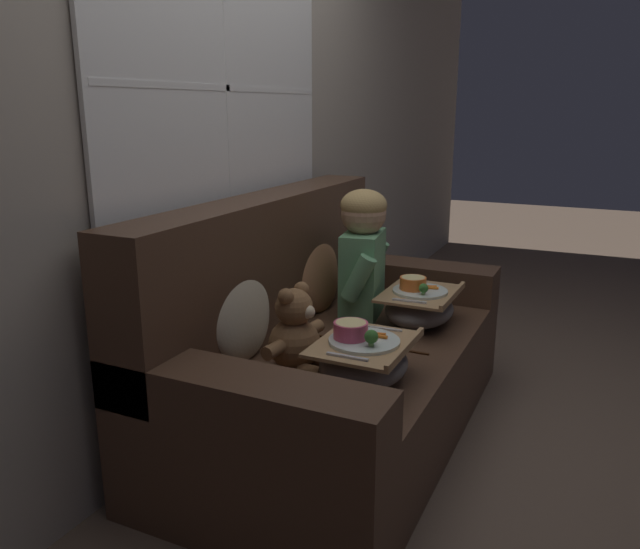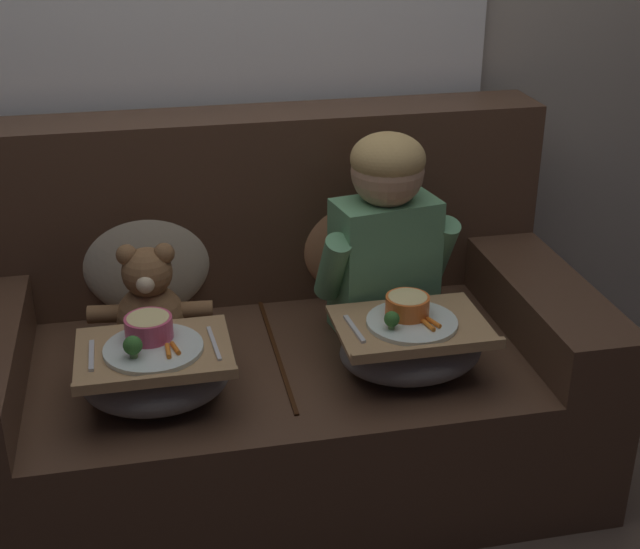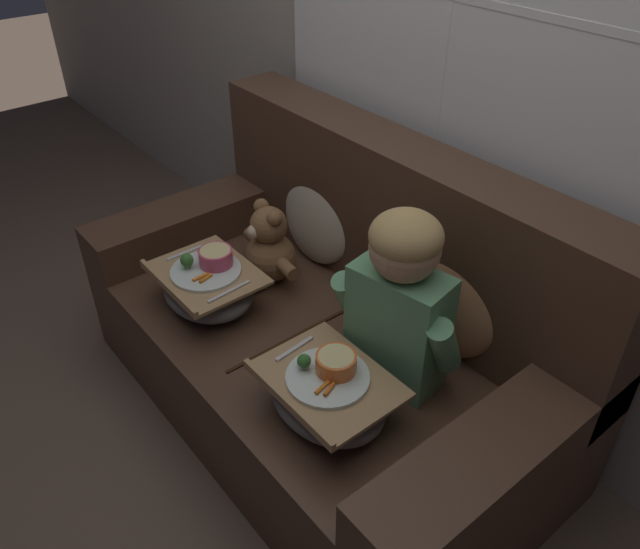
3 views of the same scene
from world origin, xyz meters
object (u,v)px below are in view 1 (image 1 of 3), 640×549
object	(u,v)px
throw_pillow_behind_child	(315,268)
lap_tray_child	(419,306)
teddy_bear	(295,334)
child_figure	(363,248)
lap_tray_teddy	(363,359)
couch	(324,354)
throw_pillow_behind_teddy	(238,308)

from	to	relation	value
throw_pillow_behind_child	lap_tray_child	distance (m)	0.52
teddy_bear	child_figure	bearing A→B (deg)	0.29
teddy_bear	lap_tray_teddy	bearing A→B (deg)	-90.03
lap_tray_child	throw_pillow_behind_child	bearing A→B (deg)	89.94
couch	throw_pillow_behind_teddy	distance (m)	0.48
throw_pillow_behind_teddy	lap_tray_child	distance (m)	0.85
throw_pillow_behind_teddy	lap_tray_teddy	world-z (taller)	throw_pillow_behind_teddy
couch	child_figure	size ratio (longest dim) A/B	3.04
throw_pillow_behind_teddy	lap_tray_child	xyz separation A→B (m)	(0.67, -0.51, -0.12)
throw_pillow_behind_child	teddy_bear	distance (m)	0.71
couch	lap_tray_teddy	bearing A→B (deg)	-137.36
lap_tray_child	lap_tray_teddy	size ratio (longest dim) A/B	1.04
teddy_bear	lap_tray_child	world-z (taller)	teddy_bear
throw_pillow_behind_child	teddy_bear	xyz separation A→B (m)	(-0.67, -0.24, -0.06)
throw_pillow_behind_child	lap_tray_child	world-z (taller)	throw_pillow_behind_child
throw_pillow_behind_child	lap_tray_teddy	distance (m)	0.85
lap_tray_teddy	couch	bearing A→B (deg)	42.64
child_figure	teddy_bear	distance (m)	0.69
teddy_bear	lap_tray_child	bearing A→B (deg)	-21.86
child_figure	teddy_bear	bearing A→B (deg)	-179.71
throw_pillow_behind_teddy	throw_pillow_behind_child	bearing A→B (deg)	0.00
throw_pillow_behind_child	child_figure	bearing A→B (deg)	-89.96
child_figure	lap_tray_teddy	size ratio (longest dim) A/B	1.52
lap_tray_child	child_figure	bearing A→B (deg)	89.85
throw_pillow_behind_child	child_figure	distance (m)	0.27
throw_pillow_behind_child	teddy_bear	bearing A→B (deg)	-160.02
lap_tray_child	lap_tray_teddy	world-z (taller)	lap_tray_teddy
throw_pillow_behind_teddy	child_figure	xyz separation A→B (m)	(0.67, -0.24, 0.12)
teddy_bear	throw_pillow_behind_teddy	bearing A→B (deg)	89.89
child_figure	teddy_bear	xyz separation A→B (m)	(-0.67, -0.00, -0.18)
lap_tray_teddy	throw_pillow_behind_teddy	bearing A→B (deg)	89.93
teddy_bear	lap_tray_teddy	xyz separation A→B (m)	(-0.00, -0.27, -0.05)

